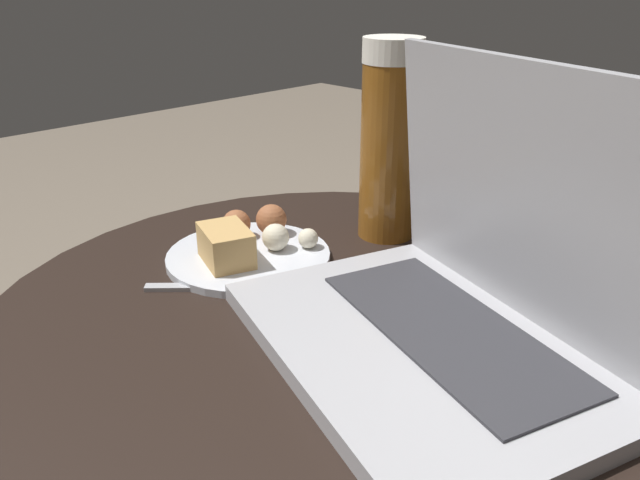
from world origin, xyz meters
The scene contains 5 objects.
table centered at (0.00, 0.00, 0.35)m, with size 0.73×0.73×0.48m.
laptop centered at (0.11, 0.02, 0.54)m, with size 0.41×0.34×0.25m.
beer_glass centered at (-0.09, 0.19, 0.61)m, with size 0.07×0.07×0.25m.
snack_plate centered at (-0.16, 0.01, 0.50)m, with size 0.19×0.19×0.05m.
fork centered at (-0.11, -0.05, 0.49)m, with size 0.13×0.14×0.01m.
Camera 1 is at (0.37, -0.41, 0.80)m, focal length 35.00 mm.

